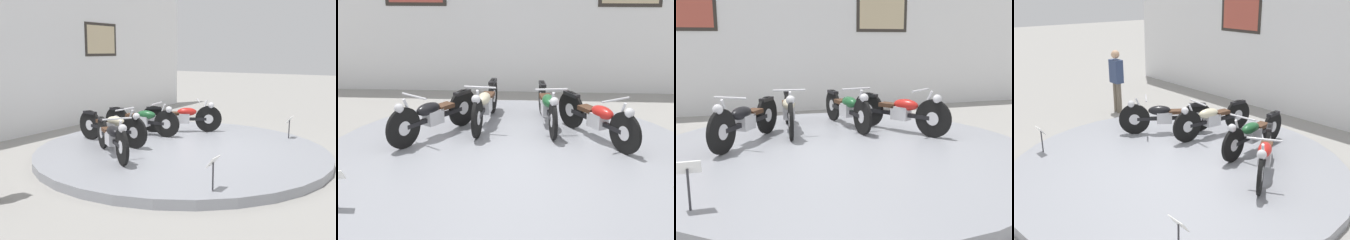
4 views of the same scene
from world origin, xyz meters
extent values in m
plane|color=gray|center=(0.00, 0.00, 0.00)|extent=(60.00, 60.00, 0.00)
cylinder|color=gray|center=(0.00, 0.00, 0.08)|extent=(5.96, 5.96, 0.16)
cube|color=white|center=(0.00, 4.35, 2.26)|extent=(14.00, 0.20, 4.51)
cube|color=#2D2823|center=(2.40, 4.24, 2.48)|extent=(1.40, 0.02, 1.00)
cube|color=#C6B289|center=(2.40, 4.24, 2.48)|extent=(1.24, 0.02, 0.84)
cylinder|color=black|center=(-1.71, 0.21, 0.49)|extent=(0.42, 0.57, 0.66)
cylinder|color=silver|center=(-1.71, 0.21, 0.49)|extent=(0.18, 0.23, 0.23)
cylinder|color=black|center=(-0.95, 1.33, 0.49)|extent=(0.42, 0.57, 0.66)
cylinder|color=silver|center=(-0.95, 1.33, 0.49)|extent=(0.18, 0.23, 0.23)
cube|color=black|center=(-1.33, 0.77, 0.49)|extent=(0.76, 1.07, 0.07)
cube|color=silver|center=(-1.35, 0.74, 0.51)|extent=(0.35, 0.38, 0.24)
ellipsoid|color=black|center=(-1.41, 0.66, 0.67)|extent=(0.45, 0.52, 0.20)
cube|color=#472D1E|center=(-1.20, 0.95, 0.63)|extent=(0.35, 0.38, 0.07)
cube|color=black|center=(-0.95, 1.33, 0.77)|extent=(0.29, 0.35, 0.06)
cylinder|color=silver|center=(-1.62, 0.34, 0.69)|extent=(0.18, 0.23, 0.54)
cylinder|color=silver|center=(-1.56, 0.43, 0.95)|extent=(0.46, 0.33, 0.03)
sphere|color=silver|center=(-1.74, 0.16, 0.83)|extent=(0.15, 0.15, 0.15)
cylinder|color=black|center=(-0.62, 0.76, 0.50)|extent=(0.13, 0.67, 0.67)
cylinder|color=silver|center=(-0.62, 0.76, 0.50)|extent=(0.09, 0.24, 0.23)
cylinder|color=black|center=(-0.48, 2.10, 0.50)|extent=(0.13, 0.67, 0.67)
cylinder|color=silver|center=(-0.48, 2.10, 0.50)|extent=(0.09, 0.24, 0.23)
cube|color=black|center=(-0.55, 1.43, 0.50)|extent=(0.20, 1.24, 0.07)
cube|color=silver|center=(-0.55, 1.39, 0.52)|extent=(0.23, 0.34, 0.24)
ellipsoid|color=beige|center=(-0.56, 1.29, 0.68)|extent=(0.27, 0.50, 0.20)
cube|color=#472D1E|center=(-0.53, 1.65, 0.64)|extent=(0.23, 0.34, 0.07)
cube|color=black|center=(-0.48, 2.10, 0.78)|extent=(0.14, 0.37, 0.06)
cylinder|color=silver|center=(-0.60, 0.90, 0.70)|extent=(0.07, 0.25, 0.54)
cylinder|color=silver|center=(-0.59, 1.01, 0.96)|extent=(0.54, 0.09, 0.03)
sphere|color=silver|center=(-0.63, 0.70, 0.84)|extent=(0.15, 0.15, 0.15)
cylinder|color=black|center=(0.63, 0.76, 0.48)|extent=(0.13, 0.63, 0.63)
cylinder|color=silver|center=(0.63, 0.76, 0.48)|extent=(0.09, 0.23, 0.22)
cylinder|color=black|center=(0.47, 2.10, 0.48)|extent=(0.13, 0.63, 0.63)
cylinder|color=silver|center=(0.47, 2.10, 0.48)|extent=(0.09, 0.23, 0.22)
cube|color=black|center=(0.55, 1.43, 0.48)|extent=(0.22, 1.24, 0.07)
cube|color=silver|center=(0.55, 1.39, 0.50)|extent=(0.24, 0.34, 0.24)
ellipsoid|color=#1E562D|center=(0.57, 1.29, 0.66)|extent=(0.28, 0.50, 0.20)
cube|color=#472D1E|center=(0.52, 1.65, 0.62)|extent=(0.24, 0.34, 0.07)
cube|color=black|center=(0.47, 2.10, 0.75)|extent=(0.14, 0.37, 0.06)
cylinder|color=silver|center=(0.61, 0.91, 0.68)|extent=(0.07, 0.25, 0.54)
cylinder|color=silver|center=(0.60, 1.01, 0.94)|extent=(0.54, 0.10, 0.03)
sphere|color=silver|center=(0.64, 0.70, 0.82)|extent=(0.15, 0.15, 0.15)
cylinder|color=black|center=(1.69, 0.20, 0.49)|extent=(0.40, 0.58, 0.65)
cylinder|color=silver|center=(1.69, 0.20, 0.49)|extent=(0.18, 0.23, 0.23)
cylinder|color=black|center=(0.96, 1.34, 0.49)|extent=(0.40, 0.58, 0.65)
cylinder|color=silver|center=(0.96, 1.34, 0.49)|extent=(0.18, 0.23, 0.23)
cube|color=black|center=(1.33, 0.77, 0.49)|extent=(0.73, 1.08, 0.07)
cube|color=silver|center=(1.35, 0.74, 0.51)|extent=(0.34, 0.38, 0.24)
ellipsoid|color=red|center=(1.40, 0.65, 0.67)|extent=(0.44, 0.52, 0.20)
cube|color=#472D1E|center=(1.21, 0.96, 0.63)|extent=(0.34, 0.38, 0.07)
cube|color=black|center=(0.96, 1.34, 0.77)|extent=(0.28, 0.36, 0.06)
cylinder|color=silver|center=(1.61, 0.33, 0.69)|extent=(0.17, 0.23, 0.54)
cylinder|color=silver|center=(1.55, 0.42, 0.95)|extent=(0.47, 0.32, 0.03)
sphere|color=silver|center=(1.72, 0.15, 0.83)|extent=(0.15, 0.15, 0.15)
cylinder|color=#333338|center=(-2.02, -1.69, 0.37)|extent=(0.02, 0.02, 0.42)
cube|color=white|center=(-2.02, -1.69, 0.60)|extent=(0.26, 0.11, 0.15)
cylinder|color=#333338|center=(2.02, -1.69, 0.37)|extent=(0.02, 0.02, 0.42)
cube|color=white|center=(2.02, -1.69, 0.60)|extent=(0.26, 0.11, 0.15)
camera|label=1|loc=(-6.94, -3.99, 2.15)|focal=42.00mm
camera|label=2|loc=(0.29, -6.50, 2.96)|focal=50.00mm
camera|label=3|loc=(-1.64, -5.54, 1.79)|focal=42.00mm
camera|label=4|loc=(4.99, -4.16, 3.14)|focal=42.00mm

